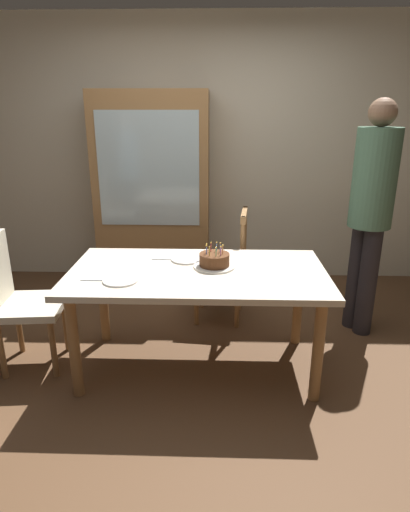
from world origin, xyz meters
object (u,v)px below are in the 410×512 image
(plate_far_side, at_px, (187,259))
(chair_spindle_back, at_px, (223,268))
(plate_near_celebrant, at_px, (121,280))
(dining_table, at_px, (197,282))
(person_guest, at_px, (371,206))
(china_cabinet, at_px, (153,192))
(birthday_cake, at_px, (214,261))
(chair_upholstered, at_px, (16,295))

(plate_far_side, xyz_separation_m, chair_spindle_back, (0.26, 0.56, -0.27))
(plate_near_celebrant, bearing_deg, dining_table, 23.54)
(plate_far_side, xyz_separation_m, person_guest, (1.37, 0.39, 0.31))
(chair_spindle_back, height_order, china_cabinet, china_cabinet)
(birthday_cake, height_order, china_cabinet, china_cabinet)
(chair_upholstered, xyz_separation_m, china_cabinet, (0.72, 1.57, 0.42))
(chair_spindle_back, height_order, person_guest, person_guest)
(chair_upholstered, distance_m, person_guest, 2.64)
(chair_upholstered, bearing_deg, dining_table, 0.77)
(chair_upholstered, height_order, china_cabinet, china_cabinet)
(birthday_cake, height_order, plate_near_celebrant, birthday_cake)
(dining_table, distance_m, plate_near_celebrant, 0.52)
(dining_table, bearing_deg, birthday_cake, 30.87)
(birthday_cake, xyz_separation_m, plate_far_side, (-0.20, 0.14, -0.04))
(chair_upholstered, bearing_deg, china_cabinet, 65.41)
(chair_upholstered, bearing_deg, plate_near_celebrant, -13.59)
(birthday_cake, xyz_separation_m, china_cabinet, (-0.63, 1.49, 0.19))
(plate_near_celebrant, distance_m, person_guest, 1.95)
(plate_far_side, height_order, person_guest, person_guest)
(plate_far_side, relative_size, china_cabinet, 0.12)
(dining_table, xyz_separation_m, person_guest, (1.29, 0.59, 0.40))
(plate_far_side, height_order, chair_upholstered, chair_upholstered)
(dining_table, height_order, chair_upholstered, chair_upholstered)
(dining_table, xyz_separation_m, chair_spindle_back, (0.17, 0.77, -0.18))
(plate_near_celebrant, height_order, chair_upholstered, chair_upholstered)
(chair_spindle_back, distance_m, chair_upholstered, 1.61)
(dining_table, height_order, birthday_cake, birthday_cake)
(person_guest, bearing_deg, birthday_cake, -155.99)
(plate_far_side, relative_size, person_guest, 0.12)
(plate_near_celebrant, xyz_separation_m, person_guest, (1.75, 0.79, 0.31))
(birthday_cake, bearing_deg, dining_table, -149.13)
(birthday_cake, xyz_separation_m, chair_upholstered, (-1.35, -0.08, -0.23))
(plate_near_celebrant, bearing_deg, birthday_cake, 25.02)
(chair_upholstered, height_order, person_guest, person_guest)
(chair_upholstered, relative_size, china_cabinet, 0.50)
(birthday_cake, bearing_deg, plate_far_side, 144.98)
(dining_table, distance_m, plate_far_side, 0.24)
(china_cabinet, bearing_deg, dining_table, -71.71)
(dining_table, xyz_separation_m, chair_upholstered, (-1.24, -0.02, -0.11))
(person_guest, bearing_deg, chair_spindle_back, 170.94)
(plate_far_side, bearing_deg, chair_spindle_back, 65.41)
(chair_spindle_back, bearing_deg, person_guest, -9.06)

